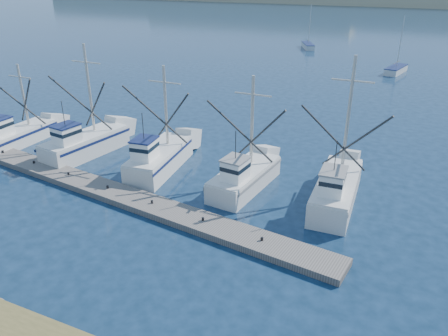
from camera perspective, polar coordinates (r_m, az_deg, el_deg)
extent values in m
plane|color=#0B1E32|center=(22.39, -8.23, -15.28)|extent=(500.00, 500.00, 0.00)
cube|color=slate|center=(30.69, -13.61, -3.38)|extent=(31.67, 6.46, 0.42)
cube|color=silver|center=(42.91, -25.07, 3.76)|extent=(2.36, 6.83, 1.29)
cube|color=white|center=(41.45, -27.16, 4.73)|extent=(1.36, 1.67, 1.50)
cylinder|color=#B7B2A8|center=(42.68, -24.74, 8.57)|extent=(0.22, 0.22, 5.53)
cube|color=silver|center=(38.23, -17.60, 2.85)|extent=(3.68, 7.86, 1.63)
cube|color=white|center=(36.39, -19.86, 4.07)|extent=(1.74, 2.05, 1.50)
cylinder|color=#B7B2A8|center=(37.83, -17.19, 9.80)|extent=(0.22, 0.22, 7.28)
cube|color=silver|center=(33.99, -8.35, 1.04)|extent=(3.31, 7.61, 1.61)
cube|color=white|center=(31.95, -10.30, 2.35)|extent=(1.64, 1.95, 1.50)
cylinder|color=#B7B2A8|center=(33.65, -7.63, 7.94)|extent=(0.22, 0.22, 6.22)
cube|color=silver|center=(30.85, 2.72, -1.48)|extent=(3.17, 7.09, 1.40)
cube|color=white|center=(28.76, 1.49, -0.29)|extent=(1.57, 1.82, 1.50)
cylinder|color=#B7B2A8|center=(30.38, 3.69, 6.05)|extent=(0.22, 0.22, 6.42)
cube|color=silver|center=(29.81, 14.44, -3.01)|extent=(2.69, 7.94, 1.65)
cube|color=white|center=(27.32, 13.99, -1.89)|extent=(1.46, 1.97, 1.50)
cylinder|color=#B7B2A8|center=(29.25, 15.92, 6.39)|extent=(0.22, 0.22, 7.84)
cube|color=silver|center=(71.25, 21.53, 11.81)|extent=(2.98, 5.92, 0.90)
cylinder|color=#B7B2A8|center=(70.88, 22.07, 15.03)|extent=(0.12, 0.12, 7.20)
cube|color=silver|center=(89.64, 10.89, 15.38)|extent=(3.89, 6.12, 0.90)
cylinder|color=#B7B2A8|center=(89.39, 11.15, 17.96)|extent=(0.12, 0.12, 7.20)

